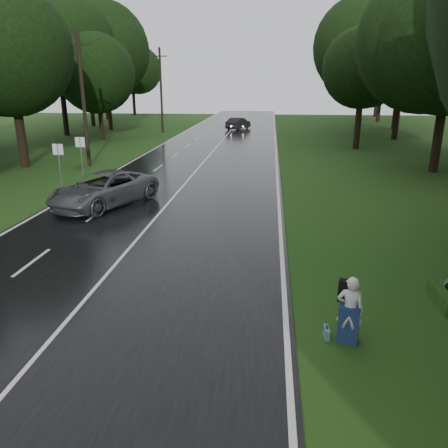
% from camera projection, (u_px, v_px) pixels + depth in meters
% --- Properties ---
extents(ground, '(160.00, 160.00, 0.00)m').
position_uv_depth(ground, '(92.00, 293.00, 13.19)').
color(ground, '#204313').
rests_on(ground, ground).
extents(road, '(12.00, 140.00, 0.04)m').
position_uv_depth(road, '(198.00, 169.00, 32.10)').
color(road, black).
rests_on(road, ground).
extents(lane_center, '(0.12, 140.00, 0.01)m').
position_uv_depth(lane_center, '(198.00, 169.00, 32.09)').
color(lane_center, silver).
rests_on(lane_center, road).
extents(grey_car, '(5.07, 6.71, 1.69)m').
position_uv_depth(grey_car, '(104.00, 189.00, 22.30)').
color(grey_car, '#4A4E4F').
rests_on(grey_car, road).
extents(far_car, '(3.25, 5.03, 1.56)m').
position_uv_depth(far_car, '(238.00, 123.00, 59.16)').
color(far_car, black).
rests_on(far_car, road).
extents(hitchhiker, '(0.72, 0.68, 1.74)m').
position_uv_depth(hitchhiker, '(349.00, 312.00, 10.48)').
color(hitchhiker, silver).
rests_on(hitchhiker, ground).
extents(suitcase, '(0.13, 0.39, 0.27)m').
position_uv_depth(suitcase, '(326.00, 333.00, 10.85)').
color(suitcase, teal).
rests_on(suitcase, ground).
extents(utility_pole_mid, '(1.80, 0.28, 9.63)m').
position_uv_depth(utility_pole_mid, '(90.00, 166.00, 33.41)').
color(utility_pole_mid, black).
rests_on(utility_pole_mid, ground).
extents(utility_pole_far, '(1.80, 0.28, 10.21)m').
position_uv_depth(utility_pole_far, '(163.00, 133.00, 55.91)').
color(utility_pole_far, black).
rests_on(utility_pole_far, ground).
extents(road_sign_a, '(0.64, 0.10, 2.66)m').
position_uv_depth(road_sign_a, '(62.00, 188.00, 26.35)').
color(road_sign_a, white).
rests_on(road_sign_a, ground).
extents(road_sign_b, '(0.65, 0.10, 2.69)m').
position_uv_depth(road_sign_b, '(84.00, 177.00, 29.31)').
color(road_sign_b, white).
rests_on(road_sign_b, ground).
extents(tree_left_d, '(9.23, 9.23, 14.43)m').
position_uv_depth(tree_left_d, '(26.00, 167.00, 33.07)').
color(tree_left_d, black).
rests_on(tree_left_d, ground).
extents(tree_left_e, '(7.52, 7.52, 11.76)m').
position_uv_depth(tree_left_e, '(103.00, 140.00, 48.42)').
color(tree_left_e, black).
rests_on(tree_left_e, ground).
extents(tree_left_f, '(11.20, 11.20, 17.50)m').
position_uv_depth(tree_left_f, '(111.00, 130.00, 58.90)').
color(tree_left_f, black).
rests_on(tree_left_f, ground).
extents(tree_right_d, '(9.83, 9.83, 15.36)m').
position_uv_depth(tree_right_d, '(433.00, 172.00, 31.23)').
color(tree_right_d, black).
rests_on(tree_right_d, ground).
extents(tree_right_e, '(8.76, 8.76, 13.69)m').
position_uv_depth(tree_right_e, '(356.00, 149.00, 41.97)').
color(tree_right_e, black).
rests_on(tree_right_e, ground).
extents(tree_right_f, '(10.97, 10.97, 17.14)m').
position_uv_depth(tree_right_f, '(357.00, 134.00, 54.71)').
color(tree_right_f, black).
rests_on(tree_right_f, ground).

